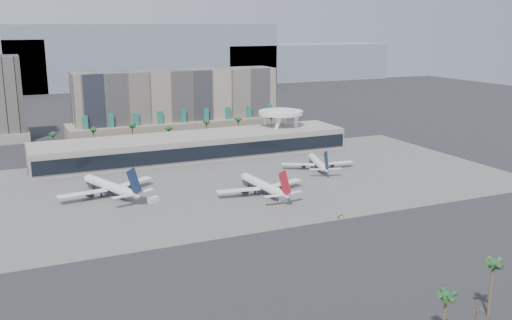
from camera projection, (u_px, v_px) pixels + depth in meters
name	position (u px, v px, depth m)	size (l,w,h in m)	color
ground	(286.00, 218.00, 213.16)	(900.00, 900.00, 0.00)	#232326
apron_pad	(232.00, 182.00, 262.03)	(260.00, 130.00, 0.06)	#5B5B59
mountain_ridge	(118.00, 61.00, 634.84)	(680.00, 60.00, 70.00)	gray
hotel	(178.00, 109.00, 368.17)	(140.00, 30.00, 42.00)	tan
office_tower	(0.00, 104.00, 348.07)	(30.00, 30.00, 52.00)	black
terminal	(195.00, 145.00, 309.25)	(170.00, 32.50, 14.50)	#AEA799
saucer_structure	(281.00, 115.00, 333.62)	(26.00, 26.00, 21.89)	white
palm_row	(188.00, 126.00, 342.32)	(157.80, 2.80, 13.10)	brown
airliner_left	(109.00, 187.00, 239.82)	(42.14, 43.50, 15.77)	white
airliner_centre	(263.00, 186.00, 242.23)	(41.04, 42.39, 14.63)	white
airliner_right	(318.00, 163.00, 283.54)	(35.66, 36.95, 13.10)	white
service_vehicle_a	(153.00, 200.00, 231.53)	(4.57, 2.24, 2.24)	silver
service_vehicle_b	(283.00, 200.00, 232.05)	(3.35, 1.91, 1.72)	white
taxiway_sign	(341.00, 217.00, 212.90)	(2.33, 1.03, 1.07)	black
near_palm_a	(446.00, 302.00, 129.88)	(6.00, 6.00, 11.86)	brown
near_palm_b	(493.00, 270.00, 138.72)	(6.00, 6.00, 15.44)	brown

